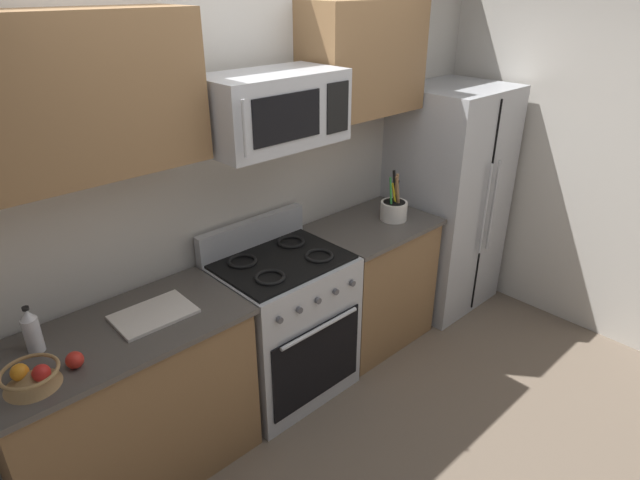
# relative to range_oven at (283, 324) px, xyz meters

# --- Properties ---
(ground_plane) EXTENTS (16.00, 16.00, 0.00)m
(ground_plane) POSITION_rel_range_oven_xyz_m (0.00, -0.69, -0.47)
(ground_plane) COLOR #6B5B4C
(wall_back) EXTENTS (8.00, 0.10, 2.60)m
(wall_back) POSITION_rel_range_oven_xyz_m (0.00, 0.37, 0.83)
(wall_back) COLOR beige
(wall_back) RESTS_ON ground
(counter_left) EXTENTS (1.21, 0.60, 0.91)m
(counter_left) POSITION_rel_range_oven_xyz_m (-0.99, -0.00, -0.02)
(counter_left) COLOR olive
(counter_left) RESTS_ON ground
(range_oven) EXTENTS (0.76, 0.64, 1.09)m
(range_oven) POSITION_rel_range_oven_xyz_m (0.00, 0.00, 0.00)
(range_oven) COLOR #B2B5BA
(range_oven) RESTS_ON ground
(counter_right) EXTENTS (0.83, 0.60, 0.91)m
(counter_right) POSITION_rel_range_oven_xyz_m (0.81, -0.00, -0.02)
(counter_right) COLOR olive
(counter_right) RESTS_ON ground
(refrigerator) EXTENTS (0.78, 0.71, 1.72)m
(refrigerator) POSITION_rel_range_oven_xyz_m (1.63, -0.02, 0.38)
(refrigerator) COLOR #B2B5BA
(refrigerator) RESTS_ON ground
(wall_right) EXTENTS (0.10, 8.00, 2.60)m
(wall_right) POSITION_rel_range_oven_xyz_m (2.12, -0.69, 0.83)
(wall_right) COLOR beige
(wall_right) RESTS_ON ground
(microwave) EXTENTS (0.75, 0.44, 0.37)m
(microwave) POSITION_rel_range_oven_xyz_m (-0.00, 0.03, 1.31)
(microwave) COLOR #B2B5BA
(upper_cabinets_left) EXTENTS (1.20, 0.34, 0.66)m
(upper_cabinets_left) POSITION_rel_range_oven_xyz_m (-1.00, 0.15, 1.48)
(upper_cabinets_left) COLOR olive
(upper_cabinets_right) EXTENTS (0.82, 0.34, 0.66)m
(upper_cabinets_right) POSITION_rel_range_oven_xyz_m (0.81, 0.15, 1.48)
(upper_cabinets_right) COLOR olive
(utensil_crock) EXTENTS (0.18, 0.18, 0.34)m
(utensil_crock) POSITION_rel_range_oven_xyz_m (0.95, -0.05, 0.51)
(utensil_crock) COLOR white
(utensil_crock) RESTS_ON counter_right
(fruit_basket) EXTENTS (0.23, 0.23, 0.10)m
(fruit_basket) POSITION_rel_range_oven_xyz_m (-1.40, -0.13, 0.48)
(fruit_basket) COLOR #9E7A4C
(fruit_basket) RESTS_ON counter_left
(apple_loose) EXTENTS (0.07, 0.07, 0.07)m
(apple_loose) POSITION_rel_range_oven_xyz_m (-1.23, -0.13, 0.47)
(apple_loose) COLOR red
(apple_loose) RESTS_ON counter_left
(cutting_board) EXTENTS (0.38, 0.26, 0.02)m
(cutting_board) POSITION_rel_range_oven_xyz_m (-0.80, -0.00, 0.44)
(cutting_board) COLOR silver
(cutting_board) RESTS_ON counter_left
(bottle_vinegar) EXTENTS (0.07, 0.07, 0.23)m
(bottle_vinegar) POSITION_rel_range_oven_xyz_m (-1.31, 0.10, 0.54)
(bottle_vinegar) COLOR silver
(bottle_vinegar) RESTS_ON counter_left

